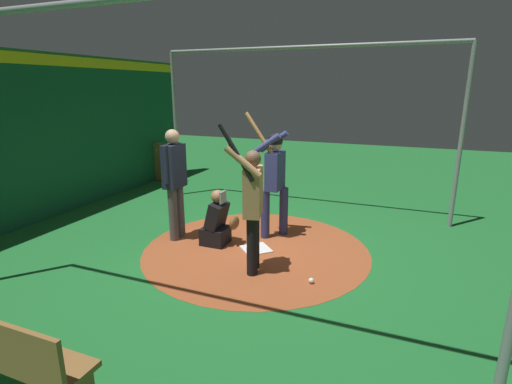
{
  "coord_description": "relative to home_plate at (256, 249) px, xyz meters",
  "views": [
    {
      "loc": [
        2.14,
        -5.29,
        2.51
      ],
      "look_at": [
        0.0,
        0.0,
        0.95
      ],
      "focal_mm": 27.15,
      "sensor_mm": 36.0,
      "label": 1
    }
  ],
  "objects": [
    {
      "name": "ground_plane",
      "position": [
        0.0,
        0.0,
        -0.01
      ],
      "size": [
        25.01,
        25.01,
        0.0
      ],
      "primitive_type": "plane",
      "color": "#1E6B2D"
    },
    {
      "name": "back_wall",
      "position": [
        -4.45,
        0.0,
        1.57
      ],
      "size": [
        0.22,
        9.01,
        3.14
      ],
      "color": "#145133",
      "rests_on": "ground"
    },
    {
      "name": "batter",
      "position": [
        0.06,
        0.67,
        1.07
      ],
      "size": [
        0.68,
        0.49,
        2.12
      ],
      "color": "navy",
      "rests_on": "ground"
    },
    {
      "name": "baseball_0",
      "position": [
        1.09,
        -0.75,
        0.03
      ],
      "size": [
        0.07,
        0.07,
        0.07
      ],
      "primitive_type": "sphere",
      "color": "white",
      "rests_on": "dirt_circle"
    },
    {
      "name": "home_plate",
      "position": [
        0.0,
        0.0,
        0.0
      ],
      "size": [
        0.59,
        0.59,
        0.01
      ],
      "primitive_type": "cube",
      "rotation": [
        0.0,
        0.0,
        0.79
      ],
      "color": "white",
      "rests_on": "dirt_circle"
    },
    {
      "name": "visitor",
      "position": [
        0.24,
        -0.71,
        0.98
      ],
      "size": [
        0.55,
        0.57,
        2.08
      ],
      "rotation": [
        0.0,
        0.0,
        0.25
      ],
      "color": "black",
      "rests_on": "ground"
    },
    {
      "name": "dirt_circle",
      "position": [
        0.0,
        0.0,
        -0.01
      ],
      "size": [
        3.56,
        3.56,
        0.01
      ],
      "primitive_type": "cylinder",
      "color": "#9E4C28",
      "rests_on": "ground"
    },
    {
      "name": "cage_frame",
      "position": [
        0.0,
        0.0,
        2.27
      ],
      "size": [
        5.95,
        4.74,
        3.27
      ],
      "color": "gray",
      "rests_on": "ground"
    },
    {
      "name": "bat_rack",
      "position": [
        -4.2,
        3.38,
        0.48
      ],
      "size": [
        1.06,
        0.2,
        1.05
      ],
      "color": "olive",
      "rests_on": "ground"
    },
    {
      "name": "umpire",
      "position": [
        -1.43,
        -0.04,
        1.04
      ],
      "size": [
        0.23,
        0.49,
        1.85
      ],
      "color": "#4C4C51",
      "rests_on": "ground"
    },
    {
      "name": "catcher",
      "position": [
        -0.67,
        -0.02,
        0.35
      ],
      "size": [
        0.58,
        0.4,
        0.92
      ],
      "color": "black",
      "rests_on": "ground"
    }
  ]
}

